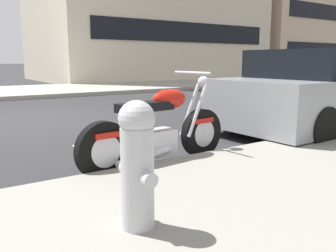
{
  "coord_description": "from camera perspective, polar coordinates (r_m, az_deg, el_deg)",
  "views": [
    {
      "loc": [
        -1.77,
        -7.71,
        1.25
      ],
      "look_at": [
        0.53,
        -4.29,
        0.49
      ],
      "focal_mm": 38.43,
      "sensor_mm": 36.0,
      "label": 1
    }
  ],
  "objects": [
    {
      "name": "parked_car_near_corner",
      "position": [
        6.97,
        23.11,
        4.85
      ],
      "size": [
        4.08,
        1.99,
        1.42
      ],
      "rotation": [
        0.0,
        0.0,
        0.02
      ],
      "color": "gray",
      "rests_on": "ground"
    },
    {
      "name": "townhouse_corner_block",
      "position": [
        33.63,
        16.32,
        15.63
      ],
      "size": [
        9.71,
        9.77,
        9.1
      ],
      "color": "beige",
      "rests_on": "ground"
    },
    {
      "name": "fire_hydrant",
      "position": [
        2.36,
        -4.89,
        -5.65
      ],
      "size": [
        0.24,
        0.36,
        0.86
      ],
      "color": "#B7B7BC",
      "rests_on": "sidewalk_near_curb"
    },
    {
      "name": "ground_plane",
      "position": [
        8.0,
        -20.7,
        0.76
      ],
      "size": [
        260.0,
        260.0,
        0.0
      ],
      "primitive_type": "plane",
      "color": "#28282B"
    },
    {
      "name": "sidewalk_far_curb",
      "position": [
        20.04,
        9.65,
        6.89
      ],
      "size": [
        120.0,
        5.0,
        0.14
      ],
      "primitive_type": "cube",
      "color": "gray",
      "rests_on": "ground"
    },
    {
      "name": "parking_stall_stripe",
      "position": [
        4.54,
        -9.69,
        -5.63
      ],
      "size": [
        0.12,
        2.2,
        0.01
      ],
      "primitive_type": "cube",
      "color": "silver",
      "rests_on": "ground"
    },
    {
      "name": "parked_motorcycle",
      "position": [
        4.21,
        -1.36,
        -0.85
      ],
      "size": [
        2.08,
        0.62,
        1.11
      ],
      "rotation": [
        0.0,
        0.0,
        0.11
      ],
      "color": "black",
      "rests_on": "ground"
    }
  ]
}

